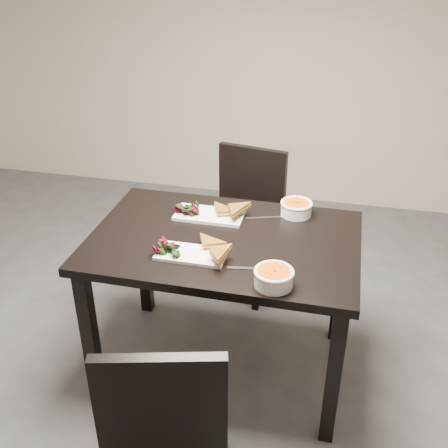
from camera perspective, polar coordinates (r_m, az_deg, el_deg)
name	(u,v)px	position (r m, az deg, el deg)	size (l,w,h in m)	color
ground	(161,432)	(2.56, -6.77, -21.26)	(5.00, 5.00, 0.00)	#47474C
table	(224,256)	(2.43, 0.00, -3.48)	(1.20, 0.80, 0.75)	black
chair_near	(166,414)	(1.97, -6.20, -19.56)	(0.51, 0.51, 0.85)	black
chair_far	(245,211)	(3.18, 2.25, 1.36)	(0.49, 0.49, 0.85)	black
plate_near	(191,254)	(2.25, -3.53, -3.26)	(0.30, 0.15, 0.01)	white
sandwich_near	(207,248)	(2.23, -1.84, -2.58)	(0.15, 0.11, 0.05)	#96661F
salad_near	(168,246)	(2.27, -5.97, -2.34)	(0.09, 0.08, 0.04)	black
soup_bowl_near	(274,277)	(2.06, 5.36, -5.65)	(0.16, 0.16, 0.07)	white
cutlery_near	(249,268)	(2.17, 2.68, -4.78)	(0.18, 0.02, 0.00)	silver
plate_far	(209,215)	(2.55, -1.58, 0.96)	(0.33, 0.16, 0.02)	white
sandwich_far	(222,212)	(2.51, -0.24, 1.34)	(0.16, 0.12, 0.05)	#96661F
salad_far	(189,207)	(2.56, -3.75, 1.80)	(0.10, 0.09, 0.04)	black
soup_bowl_far	(296,207)	(2.58, 7.76, 1.77)	(0.15, 0.15, 0.07)	white
cutlery_far	(264,218)	(2.55, 4.31, 0.69)	(0.18, 0.02, 0.00)	silver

